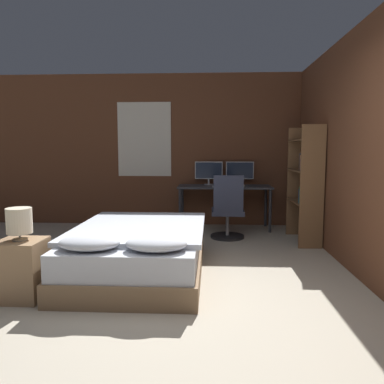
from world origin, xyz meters
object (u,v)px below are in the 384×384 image
(bookshelf, at_px, (306,179))
(keyboard, at_px, (225,186))
(computer_mouse, at_px, (243,186))
(bed, at_px, (139,250))
(monitor_left, at_px, (209,171))
(monitor_right, at_px, (240,172))
(nightstand, at_px, (22,270))
(bedside_lamp, at_px, (19,221))
(office_chair, at_px, (228,214))
(desk, at_px, (224,191))

(bookshelf, bearing_deg, keyboard, 148.05)
(computer_mouse, xyz_separation_m, bookshelf, (0.85, -0.71, 0.18))
(bed, distance_m, monitor_left, 2.83)
(monitor_right, bearing_deg, computer_mouse, -86.24)
(nightstand, relative_size, bedside_lamp, 1.85)
(computer_mouse, relative_size, office_chair, 0.07)
(keyboard, distance_m, computer_mouse, 0.30)
(bed, bearing_deg, computer_mouse, 59.50)
(bed, xyz_separation_m, office_chair, (1.04, 1.69, 0.13))
(nightstand, relative_size, keyboard, 1.31)
(nightstand, height_order, computer_mouse, computer_mouse)
(monitor_left, relative_size, computer_mouse, 6.95)
(monitor_left, distance_m, monitor_right, 0.55)
(monitor_left, height_order, keyboard, monitor_left)
(desk, distance_m, monitor_right, 0.47)
(office_chair, bearing_deg, nightstand, -129.16)
(desk, distance_m, bookshelf, 1.49)
(desk, relative_size, monitor_left, 3.26)
(bedside_lamp, height_order, bookshelf, bookshelf)
(nightstand, relative_size, bookshelf, 0.32)
(nightstand, xyz_separation_m, bedside_lamp, (0.00, 0.00, 0.45))
(monitor_left, bearing_deg, computer_mouse, -35.33)
(bed, distance_m, keyboard, 2.50)
(monitor_left, xyz_separation_m, monitor_right, (0.55, 0.00, 0.00))
(bedside_lamp, bearing_deg, computer_mouse, 52.76)
(keyboard, bearing_deg, monitor_right, 56.08)
(desk, relative_size, computer_mouse, 22.69)
(nightstand, xyz_separation_m, office_chair, (1.98, 2.43, 0.12))
(nightstand, bearing_deg, bedside_lamp, 90.00)
(office_chair, xyz_separation_m, bookshelf, (1.12, -0.18, 0.55))
(keyboard, relative_size, computer_mouse, 5.98)
(nightstand, distance_m, computer_mouse, 3.75)
(nightstand, distance_m, office_chair, 3.14)
(bedside_lamp, relative_size, desk, 0.19)
(desk, height_order, keyboard, keyboard)
(bedside_lamp, distance_m, monitor_right, 4.05)
(nightstand, bearing_deg, monitor_left, 63.49)
(desk, xyz_separation_m, office_chair, (0.03, -0.73, -0.27))
(monitor_right, height_order, bookshelf, bookshelf)
(bedside_lamp, bearing_deg, monitor_left, 63.49)
(bedside_lamp, bearing_deg, nightstand, -90.00)
(monitor_right, height_order, office_chair, monitor_right)
(desk, bearing_deg, keyboard, -90.00)
(bed, distance_m, computer_mouse, 2.63)
(bedside_lamp, distance_m, keyboard, 3.55)
(bed, bearing_deg, desk, 67.37)
(bed, distance_m, bedside_lamp, 1.28)
(bedside_lamp, height_order, desk, bedside_lamp)
(nightstand, height_order, office_chair, office_chair)
(office_chair, bearing_deg, keyboard, 92.80)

